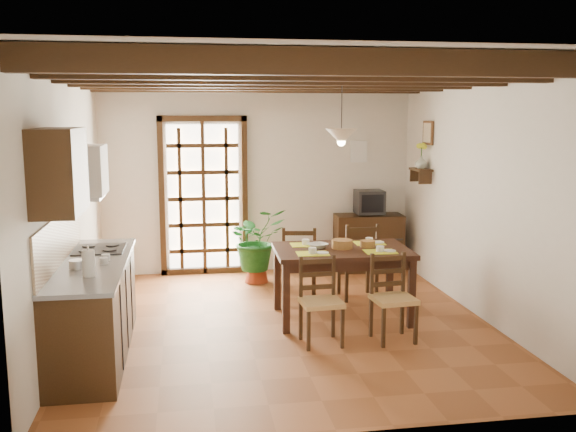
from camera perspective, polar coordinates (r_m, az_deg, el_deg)
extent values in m
plane|color=brown|center=(7.23, -0.28, -9.56)|extent=(5.00, 5.00, 0.00)
cube|color=silver|center=(9.37, -2.65, 3.53)|extent=(4.50, 0.02, 2.80)
cube|color=silver|center=(4.49, 4.64, -2.74)|extent=(4.50, 0.02, 2.80)
cube|color=silver|center=(6.93, -19.00, 1.02)|extent=(0.02, 5.00, 2.80)
cube|color=silver|center=(7.59, 16.76, 1.80)|extent=(0.02, 5.00, 2.80)
cube|color=white|center=(6.86, -0.30, 13.16)|extent=(4.50, 5.00, 0.02)
cube|color=black|center=(4.80, 3.68, 13.53)|extent=(4.50, 0.14, 0.20)
cube|color=black|center=(5.62, 1.73, 12.91)|extent=(4.50, 0.14, 0.20)
cube|color=black|center=(6.44, 0.29, 12.44)|extent=(4.50, 0.14, 0.20)
cube|color=black|center=(7.27, -0.82, 12.07)|extent=(4.50, 0.14, 0.20)
cube|color=black|center=(8.10, -1.70, 11.78)|extent=(4.50, 0.14, 0.20)
cube|color=black|center=(8.94, -2.42, 11.53)|extent=(4.50, 0.14, 0.20)
cube|color=white|center=(9.34, -7.52, 1.58)|extent=(1.01, 0.02, 2.11)
cube|color=black|center=(9.21, -7.66, 8.59)|extent=(1.26, 0.10, 0.08)
cube|color=black|center=(9.29, -11.15, 1.45)|extent=(0.08, 0.10, 2.28)
cube|color=black|center=(9.33, -3.88, 1.63)|extent=(0.08, 0.10, 2.28)
cube|color=black|center=(9.27, -7.50, 1.53)|extent=(1.01, 0.03, 2.02)
cube|color=black|center=(6.51, -16.81, -8.05)|extent=(0.60, 2.20, 0.88)
cube|color=slate|center=(6.39, -17.01, -4.10)|extent=(0.64, 2.25, 0.04)
cube|color=tan|center=(6.39, -19.64, -2.13)|extent=(0.02, 2.20, 0.50)
cube|color=black|center=(5.58, -19.70, 3.77)|extent=(0.35, 0.80, 0.70)
cube|color=white|center=(6.81, -17.56, 3.92)|extent=(0.38, 0.60, 0.50)
cube|color=silver|center=(6.84, -17.45, 1.67)|extent=(0.32, 0.55, 0.04)
cube|color=black|center=(6.92, -16.41, -2.86)|extent=(0.50, 0.55, 0.02)
cylinder|color=white|center=(5.83, -17.30, -4.08)|extent=(0.11, 0.11, 0.24)
cylinder|color=silver|center=(6.15, -18.26, -4.19)|extent=(0.14, 0.14, 0.10)
cube|color=black|center=(7.24, 4.82, -3.09)|extent=(1.53, 1.01, 0.05)
cube|color=black|center=(7.26, 4.81, -3.71)|extent=(1.38, 0.91, 0.11)
cube|color=black|center=(7.90, 9.03, -5.17)|extent=(0.08, 0.08, 0.76)
cube|color=black|center=(7.63, -0.95, -5.57)|extent=(0.08, 0.08, 0.76)
cube|color=black|center=(7.13, 10.92, -6.81)|extent=(0.08, 0.08, 0.76)
cube|color=black|center=(6.83, -0.16, -7.34)|extent=(0.08, 0.08, 0.76)
cube|color=tan|center=(6.52, 2.98, -7.68)|extent=(0.43, 0.41, 0.05)
cube|color=black|center=(6.61, 2.62, -5.44)|extent=(0.41, 0.06, 0.44)
cube|color=black|center=(6.58, 2.97, -9.49)|extent=(0.41, 0.39, 0.43)
cube|color=tan|center=(6.69, 9.37, -7.31)|extent=(0.44, 0.43, 0.05)
cube|color=black|center=(6.77, 8.85, -5.10)|extent=(0.41, 0.07, 0.45)
cube|color=black|center=(6.75, 9.32, -9.10)|extent=(0.42, 0.41, 0.44)
cube|color=tan|center=(8.00, 0.97, -4.23)|extent=(0.50, 0.48, 0.05)
cube|color=black|center=(7.77, 0.99, -2.82)|extent=(0.44, 0.11, 0.48)
cube|color=black|center=(8.06, 0.97, -5.85)|extent=(0.48, 0.46, 0.47)
cube|color=tan|center=(8.14, 6.22, -3.95)|extent=(0.46, 0.44, 0.05)
cube|color=black|center=(7.91, 6.63, -2.51)|extent=(0.45, 0.05, 0.49)
cube|color=black|center=(8.19, 6.19, -5.59)|extent=(0.44, 0.42, 0.48)
cube|color=yellow|center=(6.92, 2.28, -2.91)|extent=(0.34, 0.26, 0.01)
cube|color=yellow|center=(7.10, 8.23, -2.68)|extent=(0.34, 0.26, 0.01)
cube|color=yellow|center=(7.37, 1.55, -2.15)|extent=(0.34, 0.26, 0.01)
cube|color=yellow|center=(7.54, 7.16, -1.95)|extent=(0.34, 0.26, 0.01)
cylinder|color=olive|center=(7.22, 4.83, -2.04)|extent=(0.24, 0.24, 0.10)
imported|color=white|center=(7.23, 2.66, -2.65)|extent=(0.28, 0.28, 0.05)
cube|color=black|center=(9.57, 7.16, -2.36)|extent=(1.01, 0.50, 0.84)
cube|color=black|center=(9.46, 7.23, 1.26)|extent=(0.41, 0.37, 0.34)
cube|color=black|center=(9.29, 7.55, 1.10)|extent=(0.32, 0.03, 0.26)
cube|color=white|center=(9.61, 6.31, 5.72)|extent=(0.25, 0.03, 0.32)
cone|color=maroon|center=(8.90, -2.81, -5.22)|extent=(0.33, 0.33, 0.20)
imported|color=#144C19|center=(8.80, -2.83, -2.32)|extent=(2.47, 2.30, 2.23)
cube|color=black|center=(8.99, 11.73, 4.06)|extent=(0.20, 0.42, 0.03)
cube|color=black|center=(8.84, 12.10, 3.38)|extent=(0.18, 0.03, 0.18)
cube|color=black|center=(9.16, 11.34, 3.60)|extent=(0.18, 0.03, 0.18)
imported|color=#B2BFB2|center=(8.98, 11.75, 4.70)|extent=(0.15, 0.15, 0.15)
sphere|color=yellow|center=(8.97, 11.80, 6.03)|extent=(0.14, 0.14, 0.14)
cylinder|color=#144C19|center=(8.98, 11.76, 5.08)|extent=(0.01, 0.01, 0.28)
cube|color=brown|center=(8.99, 12.35, 7.24)|extent=(0.03, 0.32, 0.32)
cube|color=#C3B292|center=(8.98, 12.26, 7.24)|extent=(0.01, 0.26, 0.26)
cylinder|color=black|center=(7.18, 4.81, 10.16)|extent=(0.01, 0.01, 0.70)
cone|color=beige|center=(7.18, 4.77, 7.21)|extent=(0.36, 0.36, 0.14)
sphere|color=#FFD88C|center=(7.18, 4.76, 6.57)|extent=(0.09, 0.09, 0.09)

